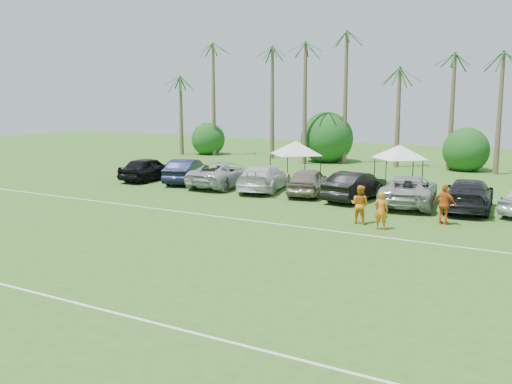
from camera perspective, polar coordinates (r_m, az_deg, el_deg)
The scene contains 25 objects.
field_lines at distance 22.89m, azimuth -9.40°, elevation -5.51°, with size 80.00×12.10×0.01m.
palm_tree_0 at distance 59.30m, azimuth -7.66°, elevation 11.07°, with size 2.40×2.40×8.90m.
palm_tree_1 at distance 56.43m, azimuth -3.57°, elevation 12.10°, with size 2.40×2.40×9.90m.
palm_tree_2 at distance 53.87m, azimuth 0.98°, elevation 13.15°, with size 2.40×2.40×10.90m.
palm_tree_3 at distance 52.11m, azimuth 4.95°, elevation 14.17°, with size 2.40×2.40×11.90m.
palm_tree_4 at distance 50.40m, azimuth 9.11°, elevation 11.30°, with size 2.40×2.40×8.90m.
palm_tree_5 at distance 49.14m, azimuth 13.59°, elevation 12.21°, with size 2.40×2.40×9.90m.
palm_tree_6 at distance 48.19m, azimuth 18.32°, elevation 13.08°, with size 2.40×2.40×10.90m.
palm_tree_7 at distance 47.58m, azimuth 23.23°, elevation 13.87°, with size 2.40×2.40×11.90m.
bush_tree_0 at distance 58.47m, azimuth -4.59°, elevation 5.57°, with size 4.00×4.00×4.00m.
bush_tree_1 at distance 52.22m, azimuth 7.28°, elevation 5.04°, with size 4.00×4.00×4.00m.
bush_tree_2 at distance 48.86m, azimuth 20.40°, elevation 4.20°, with size 4.00×4.00×4.00m.
sideline_player_a at distance 26.06m, azimuth 12.40°, elevation -1.82°, with size 0.63×0.41×1.73m, color orange.
sideline_player_b at distance 27.08m, azimuth 10.34°, elevation -1.22°, with size 0.88×0.69×1.81m, color orange.
sideline_player_c at distance 27.80m, azimuth 18.34°, elevation -1.20°, with size 1.11×0.46×1.89m, color #D95818.
canopy_tent_left at distance 39.59m, azimuth 4.02°, elevation 5.11°, with size 4.06×4.06×3.29m.
canopy_tent_right at distance 38.85m, azimuth 14.19°, elevation 4.59°, with size 3.90×3.90×3.16m.
parked_car_0 at distance 40.89m, azimuth -10.74°, elevation 2.30°, with size 1.95×4.84×1.65m, color black.
parked_car_1 at distance 39.30m, azimuth -6.94°, elevation 2.11°, with size 1.75×5.01×1.65m, color black.
parked_car_2 at distance 37.50m, azimuth -3.23°, elevation 1.80°, with size 2.74×5.93×1.65m, color #A9AAAC.
parked_car_3 at distance 35.85m, azimuth 0.81°, elevation 1.45°, with size 2.31×5.68×1.65m, color silver.
parked_car_4 at distance 34.49m, azimuth 5.29°, elevation 1.08°, with size 1.95×4.84×1.65m, color #7B6D5D.
parked_car_5 at distance 33.07m, azimuth 9.91°, elevation 0.61°, with size 1.75×5.01×1.65m, color black.
parked_car_6 at distance 32.10m, azimuth 15.03°, elevation 0.15°, with size 2.74×5.93×1.65m, color #9D9D9D.
parked_car_7 at distance 31.68m, azimuth 20.50°, elevation -0.26°, with size 2.31×5.68×1.65m, color black.
Camera 1 is at (14.13, -9.00, 5.95)m, focal length 40.00 mm.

